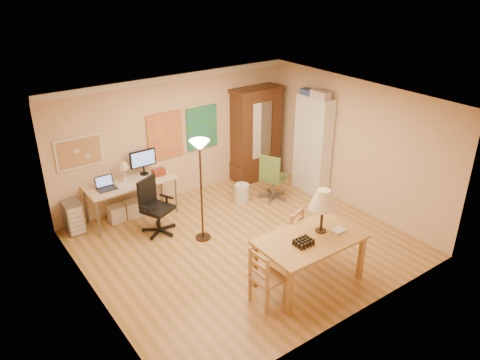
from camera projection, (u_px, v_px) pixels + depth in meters
floor at (244, 243)px, 8.70m from camera, size 5.50×5.50×0.00m
crown_molding at (173, 78)px, 9.38m from camera, size 5.50×0.08×0.12m
corkboard at (79, 152)px, 8.80m from camera, size 0.90×0.04×0.62m
art_panel_left at (165, 136)px, 9.77m from camera, size 0.80×0.04×1.00m
art_panel_right at (202, 128)px, 10.24m from camera, size 0.75×0.04×0.95m
dining_table at (315, 227)px, 7.31m from camera, size 1.68×1.02×1.58m
ladder_chair_back at (288, 235)px, 8.12m from camera, size 0.57×0.56×0.98m
ladder_chair_left at (266, 279)px, 7.00m from camera, size 0.45×0.47×0.97m
torchiere_lamp at (200, 161)px, 8.20m from camera, size 0.36×0.36×1.97m
computer_desk at (132, 195)px, 9.43m from camera, size 1.76×0.77×1.33m
office_chair_black at (157, 218)px, 8.96m from camera, size 0.67×0.67×1.10m
office_chair_green at (273, 187)px, 10.23m from camera, size 0.65×0.65×1.06m
drawer_cart at (74, 217)px, 8.94m from camera, size 0.32×0.39×0.64m
armoire at (256, 140)px, 10.97m from camera, size 1.19×0.57×2.19m
bookshelf at (313, 145)px, 10.27m from camera, size 0.33×0.87×2.19m
wastebin at (242, 193)px, 10.15m from camera, size 0.32×0.32×0.39m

